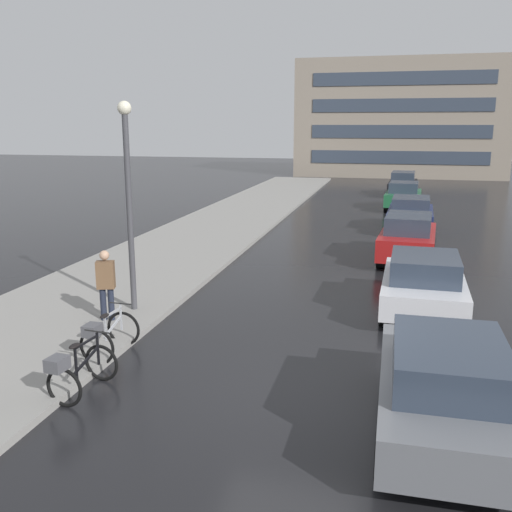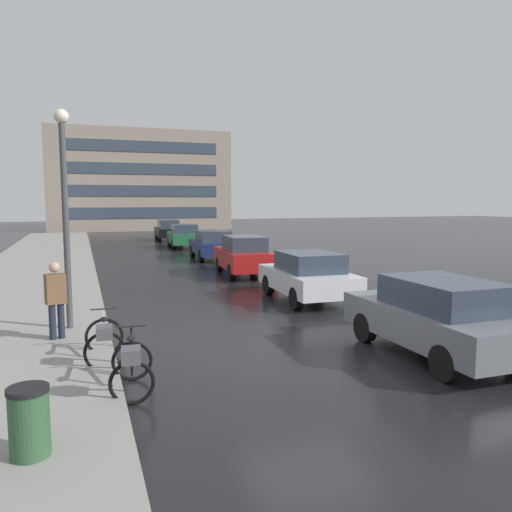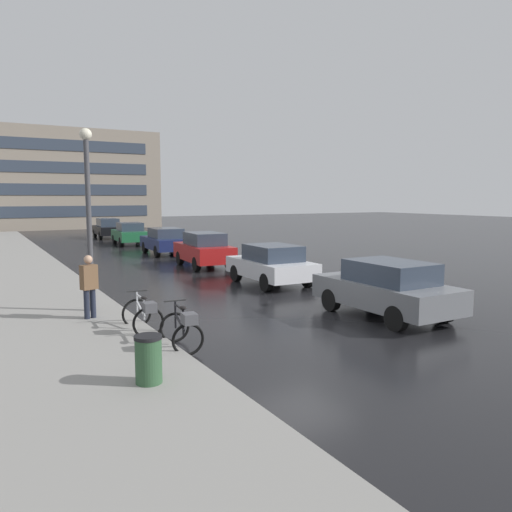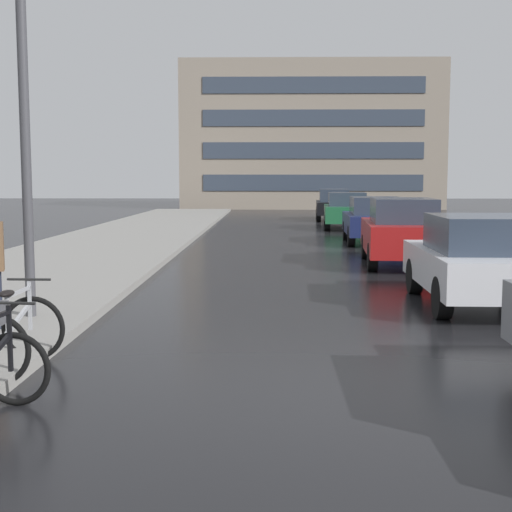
{
  "view_description": "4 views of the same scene",
  "coord_description": "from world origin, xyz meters",
  "px_view_note": "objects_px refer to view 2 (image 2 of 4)",
  "views": [
    {
      "loc": [
        1.59,
        -8.73,
        4.56
      ],
      "look_at": [
        -1.24,
        3.04,
        1.77
      ],
      "focal_mm": 40.0,
      "sensor_mm": 36.0,
      "label": 1
    },
    {
      "loc": [
        -4.13,
        -8.53,
        3.09
      ],
      "look_at": [
        0.73,
        5.29,
        1.44
      ],
      "focal_mm": 35.0,
      "sensor_mm": 36.0,
      "label": 2
    },
    {
      "loc": [
        -7.25,
        -10.46,
        3.27
      ],
      "look_at": [
        0.01,
        2.23,
        1.54
      ],
      "focal_mm": 35.0,
      "sensor_mm": 36.0,
      "label": 3
    },
    {
      "loc": [
        -1.04,
        -6.39,
        2.09
      ],
      "look_at": [
        -1.26,
        4.75,
        0.88
      ],
      "focal_mm": 50.0,
      "sensor_mm": 36.0,
      "label": 4
    }
  ],
  "objects_px": {
    "car_navy": "(213,244)",
    "trash_bin": "(30,427)",
    "car_grey": "(439,316)",
    "streetlamp": "(65,201)",
    "bicycle_nearest": "(132,365)",
    "pedestrian": "(56,299)",
    "bicycle_second": "(105,340)",
    "car_white": "(308,275)",
    "car_green": "(184,236)",
    "car_black": "(168,230)",
    "car_red": "(244,255)"
  },
  "relations": [
    {
      "from": "car_navy",
      "to": "trash_bin",
      "type": "bearing_deg",
      "value": -110.31
    },
    {
      "from": "car_grey",
      "to": "streetlamp",
      "type": "xyz_separation_m",
      "value": [
        -6.96,
        4.17,
        2.27
      ]
    },
    {
      "from": "bicycle_nearest",
      "to": "pedestrian",
      "type": "relative_size",
      "value": 0.79
    },
    {
      "from": "bicycle_second",
      "to": "pedestrian",
      "type": "bearing_deg",
      "value": 117.51
    },
    {
      "from": "car_white",
      "to": "car_green",
      "type": "relative_size",
      "value": 1.01
    },
    {
      "from": "car_black",
      "to": "streetlamp",
      "type": "height_order",
      "value": "streetlamp"
    },
    {
      "from": "trash_bin",
      "to": "bicycle_nearest",
      "type": "bearing_deg",
      "value": 53.5
    },
    {
      "from": "car_white",
      "to": "streetlamp",
      "type": "bearing_deg",
      "value": -165.85
    },
    {
      "from": "car_green",
      "to": "pedestrian",
      "type": "xyz_separation_m",
      "value": [
        -6.85,
        -20.71,
        0.23
      ]
    },
    {
      "from": "bicycle_nearest",
      "to": "bicycle_second",
      "type": "relative_size",
      "value": 1.02
    },
    {
      "from": "car_green",
      "to": "pedestrian",
      "type": "distance_m",
      "value": 21.81
    },
    {
      "from": "car_red",
      "to": "bicycle_second",
      "type": "bearing_deg",
      "value": -120.93
    },
    {
      "from": "car_white",
      "to": "trash_bin",
      "type": "distance_m",
      "value": 10.64
    },
    {
      "from": "bicycle_nearest",
      "to": "car_green",
      "type": "relative_size",
      "value": 0.37
    },
    {
      "from": "trash_bin",
      "to": "car_black",
      "type": "bearing_deg",
      "value": 77.84
    },
    {
      "from": "bicycle_second",
      "to": "streetlamp",
      "type": "relative_size",
      "value": 0.27
    },
    {
      "from": "bicycle_nearest",
      "to": "car_black",
      "type": "relative_size",
      "value": 0.32
    },
    {
      "from": "bicycle_second",
      "to": "car_green",
      "type": "bearing_deg",
      "value": 75.14
    },
    {
      "from": "car_grey",
      "to": "car_red",
      "type": "height_order",
      "value": "car_red"
    },
    {
      "from": "bicycle_nearest",
      "to": "car_grey",
      "type": "distance_m",
      "value": 5.98
    },
    {
      "from": "car_red",
      "to": "trash_bin",
      "type": "distance_m",
      "value": 15.1
    },
    {
      "from": "trash_bin",
      "to": "car_navy",
      "type": "bearing_deg",
      "value": 69.69
    },
    {
      "from": "car_white",
      "to": "pedestrian",
      "type": "bearing_deg",
      "value": -159.75
    },
    {
      "from": "car_white",
      "to": "bicycle_nearest",
      "type": "bearing_deg",
      "value": -134.43
    },
    {
      "from": "car_red",
      "to": "car_grey",
      "type": "bearing_deg",
      "value": -88.29
    },
    {
      "from": "bicycle_nearest",
      "to": "streetlamp",
      "type": "height_order",
      "value": "streetlamp"
    },
    {
      "from": "car_grey",
      "to": "car_navy",
      "type": "distance_m",
      "value": 17.46
    },
    {
      "from": "bicycle_second",
      "to": "car_red",
      "type": "bearing_deg",
      "value": 59.07
    },
    {
      "from": "car_grey",
      "to": "car_navy",
      "type": "height_order",
      "value": "car_grey"
    },
    {
      "from": "car_red",
      "to": "streetlamp",
      "type": "distance_m",
      "value": 10.14
    },
    {
      "from": "car_white",
      "to": "car_green",
      "type": "height_order",
      "value": "car_green"
    },
    {
      "from": "car_white",
      "to": "car_green",
      "type": "distance_m",
      "value": 18.08
    },
    {
      "from": "streetlamp",
      "to": "bicycle_nearest",
      "type": "bearing_deg",
      "value": -76.93
    },
    {
      "from": "car_red",
      "to": "pedestrian",
      "type": "bearing_deg",
      "value": -129.79
    },
    {
      "from": "bicycle_second",
      "to": "car_white",
      "type": "bearing_deg",
      "value": 34.9
    },
    {
      "from": "car_navy",
      "to": "car_green",
      "type": "xyz_separation_m",
      "value": [
        -0.23,
        6.52,
        0.01
      ]
    },
    {
      "from": "car_grey",
      "to": "trash_bin",
      "type": "relative_size",
      "value": 4.28
    },
    {
      "from": "bicycle_second",
      "to": "streetlamp",
      "type": "bearing_deg",
      "value": 104.13
    },
    {
      "from": "car_grey",
      "to": "streetlamp",
      "type": "height_order",
      "value": "streetlamp"
    },
    {
      "from": "car_black",
      "to": "trash_bin",
      "type": "distance_m",
      "value": 33.12
    },
    {
      "from": "car_grey",
      "to": "car_black",
      "type": "xyz_separation_m",
      "value": [
        -0.31,
        30.48,
        0.0
      ]
    },
    {
      "from": "pedestrian",
      "to": "trash_bin",
      "type": "distance_m",
      "value": 5.2
    },
    {
      "from": "bicycle_second",
      "to": "car_navy",
      "type": "height_order",
      "value": "car_navy"
    },
    {
      "from": "car_green",
      "to": "pedestrian",
      "type": "relative_size",
      "value": 2.17
    },
    {
      "from": "car_green",
      "to": "streetlamp",
      "type": "xyz_separation_m",
      "value": [
        -6.61,
        -19.82,
        2.29
      ]
    },
    {
      "from": "streetlamp",
      "to": "pedestrian",
      "type": "bearing_deg",
      "value": -104.87
    },
    {
      "from": "car_green",
      "to": "trash_bin",
      "type": "height_order",
      "value": "car_green"
    },
    {
      "from": "bicycle_second",
      "to": "car_red",
      "type": "relative_size",
      "value": 0.34
    },
    {
      "from": "car_red",
      "to": "car_green",
      "type": "bearing_deg",
      "value": 90.05
    },
    {
      "from": "car_white",
      "to": "trash_bin",
      "type": "xyz_separation_m",
      "value": [
        -7.22,
        -7.8,
        -0.28
      ]
    }
  ]
}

